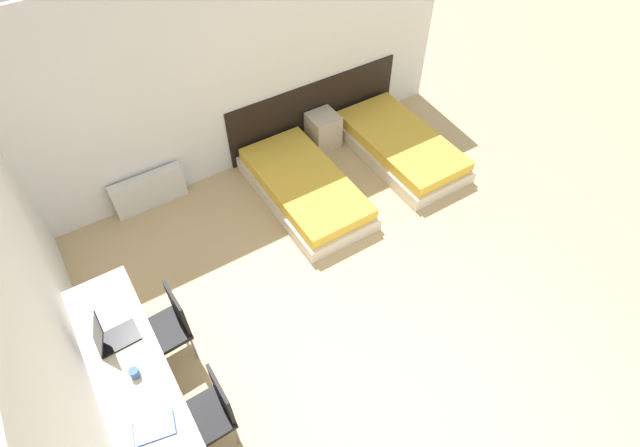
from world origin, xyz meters
TOP-DOWN VIEW (x-y plane):
  - ground_plane at (0.00, 0.00)m, footprint 20.00×20.00m
  - wall_back at (0.00, 4.29)m, footprint 6.17×0.05m
  - wall_left at (-2.61, 2.13)m, footprint 0.05×5.27m
  - headboard_panel at (1.11, 4.25)m, footprint 2.64×0.03m
  - bed_near_window at (0.34, 3.25)m, footprint 1.00×1.95m
  - bed_near_door at (1.88, 3.25)m, footprint 1.00×1.95m
  - nightstand at (1.11, 4.02)m, footprint 0.39×0.39m
  - radiator at (-1.37, 4.17)m, footprint 0.90×0.12m
  - desk at (-2.29, 1.59)m, footprint 0.59×2.36m
  - chair_near_laptop at (-1.86, 2.07)m, footprint 0.45×0.45m
  - chair_near_notebook at (-1.86, 1.11)m, footprint 0.43×0.43m
  - laptop at (-2.32, 2.01)m, footprint 0.36×0.25m
  - open_notebook at (-2.28, 1.11)m, footprint 0.35×0.25m
  - mug at (-2.26, 1.61)m, footprint 0.08×0.08m

SIDE VIEW (x-z plane):
  - ground_plane at x=0.00m, z-range 0.00..0.00m
  - bed_near_window at x=0.34m, z-range -0.01..0.34m
  - bed_near_door at x=1.88m, z-range -0.01..0.34m
  - radiator at x=-1.37m, z-range 0.00..0.49m
  - nightstand at x=1.11m, z-range 0.00..0.50m
  - headboard_panel at x=1.11m, z-range 0.00..0.89m
  - chair_near_laptop at x=-1.86m, z-range 0.05..0.95m
  - chair_near_notebook at x=-1.86m, z-range 0.05..0.95m
  - desk at x=-2.29m, z-range 0.22..0.96m
  - open_notebook at x=-2.28m, z-range 0.74..0.76m
  - mug at x=-2.26m, z-range 0.74..0.83m
  - laptop at x=-2.32m, z-range 0.64..0.99m
  - wall_back at x=0.00m, z-range 0.00..2.70m
  - wall_left at x=-2.61m, z-range 0.00..2.70m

